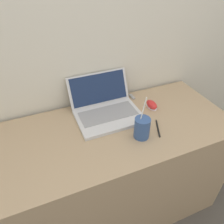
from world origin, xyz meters
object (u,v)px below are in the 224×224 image
at_px(laptop, 106,108).
at_px(drink_cup, 142,128).
at_px(usb_stick, 132,97).
at_px(computer_mouse, 152,105).
at_px(pen, 158,128).

relative_size(laptop, drink_cup, 1.62).
height_order(drink_cup, usb_stick, drink_cup).
xyz_separation_m(drink_cup, computer_mouse, (0.19, 0.21, -0.04)).
bearing_deg(computer_mouse, usb_stick, 111.82).
bearing_deg(laptop, pen, -49.08).
height_order(laptop, drink_cup, drink_cup).
bearing_deg(pen, usb_stick, 87.64).
distance_m(laptop, usb_stick, 0.25).
height_order(laptop, pen, laptop).
bearing_deg(computer_mouse, pen, -111.05).
xyz_separation_m(laptop, usb_stick, (0.23, 0.10, -0.04)).
distance_m(drink_cup, computer_mouse, 0.29).
bearing_deg(drink_cup, computer_mouse, 47.97).
bearing_deg(usb_stick, pen, -92.36).
bearing_deg(usb_stick, laptop, -156.45).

